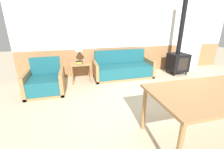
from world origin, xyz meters
TOP-DOWN VIEW (x-y plane):
  - ground_plane at (0.00, 0.00)m, footprint 16.00×16.00m
  - wall_back at (-0.02, 2.63)m, footprint 7.20×0.09m
  - couch at (-0.48, 2.19)m, footprint 1.82×0.77m
  - armchair at (-2.68, 1.62)m, footprint 0.87×0.80m
  - side_table at (-1.78, 2.16)m, footprint 0.56×0.56m
  - table_lamp at (-1.79, 2.26)m, footprint 0.23×0.23m
  - book_stack at (-1.82, 2.06)m, footprint 0.21×0.17m
  - dining_table at (-0.03, -0.65)m, footprint 1.96×0.95m
  - wood_stove at (1.38, 2.04)m, footprint 0.57×0.52m
  - entry_door at (2.28, 2.57)m, footprint 0.92×0.09m

SIDE VIEW (x-z plane):
  - ground_plane at x=0.00m, z-range 0.00..0.00m
  - armchair at x=-2.68m, z-range -0.16..0.66m
  - couch at x=-0.48m, z-range -0.16..0.65m
  - side_table at x=-1.78m, z-range 0.19..0.75m
  - wood_stove at x=1.38m, z-range -0.62..1.77m
  - book_stack at x=-1.82m, z-range 0.56..0.63m
  - dining_table at x=-0.03m, z-range 0.32..1.09m
  - table_lamp at x=-1.79m, z-range 0.70..1.21m
  - entry_door at x=2.28m, z-range 0.00..1.99m
  - wall_back at x=-0.02m, z-range 0.00..2.70m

